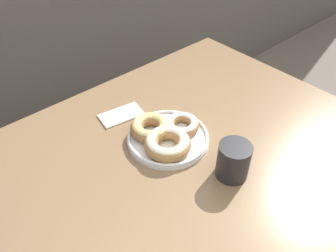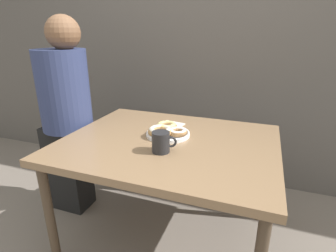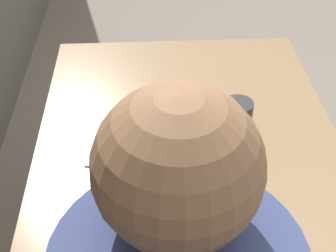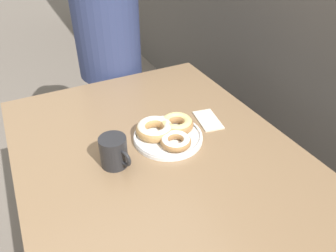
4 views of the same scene
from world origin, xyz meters
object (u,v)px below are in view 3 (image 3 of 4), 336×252
coffee_mug (237,116)px  napkin (103,151)px  dining_table (187,149)px  donut_plate (168,136)px

coffee_mug → napkin: (-0.08, 0.42, -0.05)m
napkin → dining_table: bearing=-75.7°
dining_table → napkin: size_ratio=7.55×
dining_table → donut_plate: donut_plate is taller
dining_table → napkin: (-0.07, 0.26, 0.07)m
coffee_mug → dining_table: bearing=95.5°
coffee_mug → napkin: bearing=101.1°
dining_table → napkin: napkin is taller
donut_plate → dining_table: bearing=-59.9°
donut_plate → coffee_mug: coffee_mug is taller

